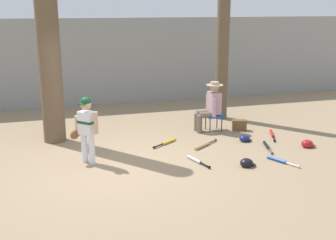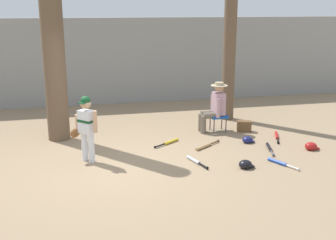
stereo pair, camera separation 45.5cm
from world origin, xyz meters
The scene contains 17 objects.
ground_plane centered at (0.00, 0.00, 0.00)m, with size 60.00×60.00×0.00m, color #937A5B.
concrete_back_wall centered at (0.00, 5.50, 1.30)m, with size 18.00×0.36×2.61m, color gray.
tree_near_player centered at (-1.03, 2.00, 2.06)m, with size 0.81×0.81×4.95m.
tree_behind_spectator centered at (3.34, 2.84, 1.91)m, with size 0.49×0.49×4.30m.
young_ballplayer centered at (-0.47, 0.39, 0.74)m, with size 0.56×0.46×1.31m.
folding_stool centered at (2.70, 1.77, 0.36)m, with size 0.40×0.40×0.41m.
seated_spectator centered at (2.60, 1.77, 0.64)m, with size 0.67×0.53×1.20m.
handbag_beside_stool centered at (3.31, 1.61, 0.13)m, with size 0.34×0.18×0.26m, color brown.
bat_yellow_trainer centered at (1.34, 1.10, 0.03)m, with size 0.65×0.49×0.07m.
bat_aluminum_silver centered at (1.55, -0.15, 0.03)m, with size 0.25×0.70×0.07m.
bat_black_composite centered at (3.31, 0.23, 0.03)m, with size 0.26×0.73×0.07m.
bat_blue_youth centered at (3.11, -0.62, 0.03)m, with size 0.35×0.67×0.07m.
bat_wood_tan centered at (2.02, 0.65, 0.03)m, with size 0.69×0.52×0.07m.
bat_red_barrel centered at (3.86, 0.97, 0.03)m, with size 0.38×0.78×0.07m.
batting_helmet_red centered at (4.16, 0.02, 0.08)m, with size 0.30×0.23×0.18m.
batting_helmet_black centered at (2.39, -0.65, 0.07)m, with size 0.30×0.23×0.17m.
batting_helmet_navy centered at (3.04, 0.76, 0.07)m, with size 0.28×0.21×0.16m.
Camera 1 is at (-1.14, -7.45, 2.94)m, focal length 45.34 mm.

